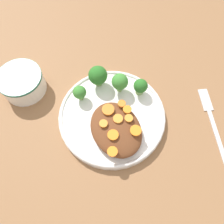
% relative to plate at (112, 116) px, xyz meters
% --- Properties ---
extents(ground_plane, '(4.00, 4.00, 0.00)m').
position_rel_plate_xyz_m(ground_plane, '(0.00, 0.00, -0.01)').
color(ground_plane, '#8C603D').
extents(plate, '(0.26, 0.26, 0.02)m').
position_rel_plate_xyz_m(plate, '(0.00, 0.00, 0.00)').
color(plate, white).
rests_on(plate, ground_plane).
extents(dip_bowl, '(0.11, 0.11, 0.06)m').
position_rel_plate_xyz_m(dip_bowl, '(-0.18, -0.17, 0.02)').
color(dip_bowl, white).
rests_on(dip_bowl, ground_plane).
extents(stew_mound, '(0.14, 0.11, 0.03)m').
position_rel_plate_xyz_m(stew_mound, '(0.04, -0.01, 0.02)').
color(stew_mound, brown).
rests_on(stew_mound, plate).
extents(broccoli_floret_0, '(0.04, 0.04, 0.06)m').
position_rel_plate_xyz_m(broccoli_floret_0, '(-0.05, 0.05, 0.04)').
color(broccoli_floret_0, '#7FA85B').
rests_on(broccoli_floret_0, plate).
extents(broccoli_floret_1, '(0.03, 0.03, 0.04)m').
position_rel_plate_xyz_m(broccoli_floret_1, '(-0.08, -0.05, 0.03)').
color(broccoli_floret_1, '#7FA85B').
rests_on(broccoli_floret_1, plate).
extents(broccoli_floret_2, '(0.05, 0.05, 0.06)m').
position_rel_plate_xyz_m(broccoli_floret_2, '(-0.09, 0.01, 0.04)').
color(broccoli_floret_2, '#759E51').
rests_on(broccoli_floret_2, plate).
extents(broccoli_floret_3, '(0.03, 0.03, 0.05)m').
position_rel_plate_xyz_m(broccoli_floret_3, '(-0.03, 0.09, 0.03)').
color(broccoli_floret_3, '#7FA85B').
rests_on(broccoli_floret_3, plate).
extents(carrot_slice_0, '(0.02, 0.02, 0.00)m').
position_rel_plate_xyz_m(carrot_slice_0, '(-0.00, 0.02, 0.04)').
color(carrot_slice_0, orange).
rests_on(carrot_slice_0, stew_mound).
extents(carrot_slice_1, '(0.02, 0.02, 0.00)m').
position_rel_plate_xyz_m(carrot_slice_1, '(0.06, -0.03, 0.04)').
color(carrot_slice_1, orange).
rests_on(carrot_slice_1, stew_mound).
extents(carrot_slice_2, '(0.02, 0.02, 0.00)m').
position_rel_plate_xyz_m(carrot_slice_2, '(0.07, 0.02, 0.04)').
color(carrot_slice_2, orange).
rests_on(carrot_slice_2, stew_mound).
extents(carrot_slice_3, '(0.02, 0.02, 0.00)m').
position_rel_plate_xyz_m(carrot_slice_3, '(0.04, 0.02, 0.04)').
color(carrot_slice_3, orange).
rests_on(carrot_slice_3, stew_mound).
extents(carrot_slice_4, '(0.02, 0.02, 0.01)m').
position_rel_plate_xyz_m(carrot_slice_4, '(0.09, -0.04, 0.04)').
color(carrot_slice_4, orange).
rests_on(carrot_slice_4, stew_mound).
extents(carrot_slice_5, '(0.02, 0.02, 0.00)m').
position_rel_plate_xyz_m(carrot_slice_5, '(0.03, -0.00, 0.04)').
color(carrot_slice_5, orange).
rests_on(carrot_slice_5, stew_mound).
extents(carrot_slice_6, '(0.03, 0.03, 0.01)m').
position_rel_plate_xyz_m(carrot_slice_6, '(0.00, -0.01, 0.04)').
color(carrot_slice_6, orange).
rests_on(carrot_slice_6, stew_mound).
extents(carrot_slice_7, '(0.02, 0.02, 0.00)m').
position_rel_plate_xyz_m(carrot_slice_7, '(0.02, 0.03, 0.04)').
color(carrot_slice_7, orange).
rests_on(carrot_slice_7, stew_mound).
extents(carrot_slice_8, '(0.02, 0.02, 0.01)m').
position_rel_plate_xyz_m(carrot_slice_8, '(0.03, -0.03, 0.04)').
color(carrot_slice_8, orange).
rests_on(carrot_slice_8, stew_mound).
extents(fork, '(0.20, 0.09, 0.01)m').
position_rel_plate_xyz_m(fork, '(0.11, 0.22, -0.01)').
color(fork, silver).
rests_on(fork, ground_plane).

